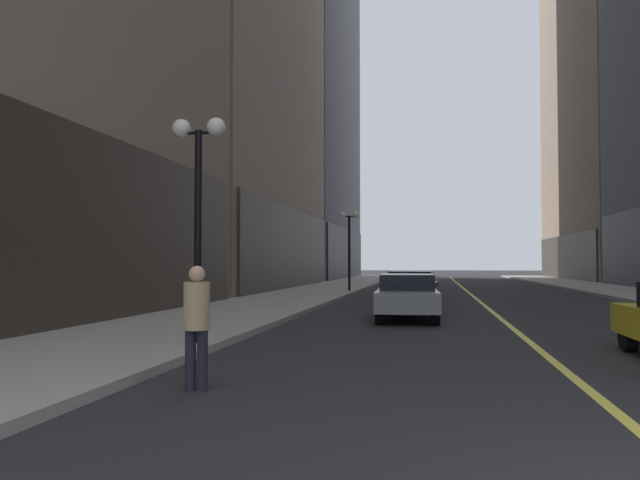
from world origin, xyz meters
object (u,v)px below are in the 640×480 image
Objects in this scene: car_grey at (407,295)px; street_lamp_left_far at (349,233)px; car_navy at (412,286)px; pedestrian_in_tan_trench at (197,318)px; street_lamp_left_near at (198,179)px.

street_lamp_left_far is at bearing 103.29° from car_grey.
car_navy is 2.93× the size of pedestrian_in_tan_trench.
street_lamp_left_near reaches higher than pedestrian_in_tan_trench.
car_grey is 8.53m from street_lamp_left_near.
street_lamp_left_near and street_lamp_left_far have the same top height.
pedestrian_in_tan_trench is at bearing -69.53° from street_lamp_left_near.
car_navy is 9.57m from street_lamp_left_far.
car_grey is 2.74× the size of pedestrian_in_tan_trench.
car_navy is at bearing 75.93° from street_lamp_left_near.
car_navy is at bearing 82.95° from pedestrian_in_tan_trench.
street_lamp_left_far is (-3.68, 15.58, 2.54)m from car_grey.
street_lamp_left_far reaches higher than car_grey.
car_grey is 1.00× the size of street_lamp_left_near.
street_lamp_left_far is (-1.37, 26.52, 2.32)m from pedestrian_in_tan_trench.
car_grey is 11.18m from pedestrian_in_tan_trench.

